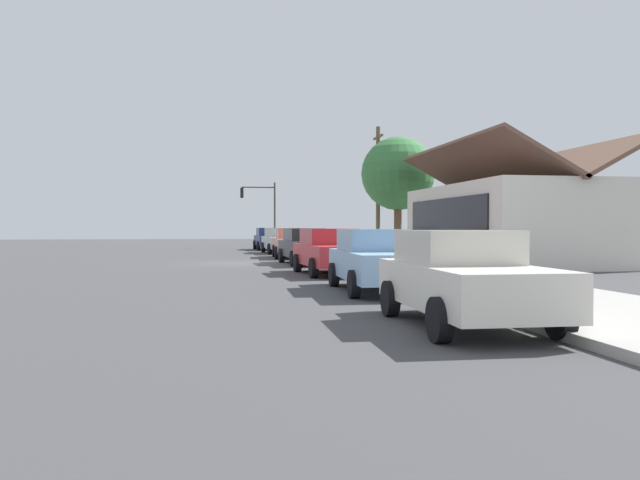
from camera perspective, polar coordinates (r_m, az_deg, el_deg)
ground_plane at (r=29.09m, az=-6.93°, el=-2.08°), size 120.00×120.00×0.00m
sidewalk_curb at (r=29.89m, az=3.86°, el=-1.83°), size 60.00×4.20×0.16m
car_navy at (r=46.06m, az=-4.65°, el=0.13°), size 4.62×2.04×1.59m
car_silver at (r=39.91m, az=-3.60°, el=-0.02°), size 4.93×2.17×1.59m
car_coral at (r=33.98m, az=-2.54°, el=-0.23°), size 4.74×2.15×1.59m
car_charcoal at (r=28.18m, az=-1.30°, el=-0.52°), size 4.93×2.13×1.59m
car_cherry at (r=22.10m, az=0.97°, el=-0.98°), size 4.67×2.27×1.59m
car_skyblue at (r=16.35m, az=4.96°, el=-1.74°), size 4.84×2.06×1.59m
car_ivory at (r=10.83m, az=12.75°, el=-3.25°), size 4.43×2.13×1.59m
storefront_building at (r=29.90m, az=16.91°, el=1.60°), size 11.67×6.67×5.33m
shade_tree at (r=36.65m, az=7.02°, el=5.91°), size 4.19×4.19×6.80m
traffic_light_main at (r=50.60m, az=-5.29°, el=3.25°), size 0.37×2.79×5.20m
utility_pole_wooden at (r=37.28m, az=5.24°, el=4.68°), size 1.80×0.24×7.50m
fire_hydrant_red at (r=43.40m, az=-2.32°, el=-0.35°), size 0.22×0.22×0.71m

